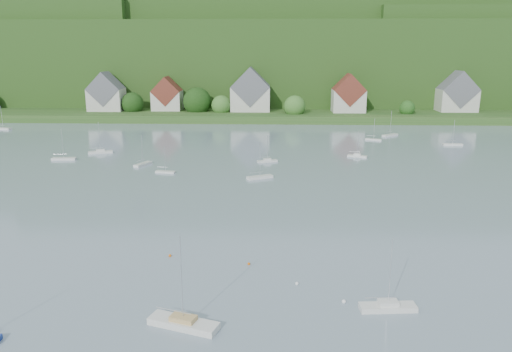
# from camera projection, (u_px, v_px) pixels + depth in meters

# --- Properties ---
(far_shore_strip) EXTENTS (600.00, 60.00, 3.00)m
(far_shore_strip) POSITION_uv_depth(u_px,v_px,m) (241.00, 111.00, 218.47)
(far_shore_strip) COLOR #274F1D
(far_shore_strip) RESTS_ON ground
(forested_ridge) EXTENTS (620.00, 181.22, 69.89)m
(forested_ridge) POSITION_uv_depth(u_px,v_px,m) (249.00, 58.00, 279.51)
(forested_ridge) COLOR #214516
(forested_ridge) RESTS_ON ground
(village_building_0) EXTENTS (14.00, 10.40, 16.00)m
(village_building_0) POSITION_uv_depth(u_px,v_px,m) (106.00, 95.00, 205.86)
(village_building_0) COLOR beige
(village_building_0) RESTS_ON far_shore_strip
(village_building_1) EXTENTS (12.00, 9.36, 14.00)m
(village_building_1) POSITION_uv_depth(u_px,v_px,m) (167.00, 96.00, 207.09)
(village_building_1) COLOR beige
(village_building_1) RESTS_ON far_shore_strip
(village_building_2) EXTENTS (16.00, 11.44, 18.00)m
(village_building_2) POSITION_uv_depth(u_px,v_px,m) (251.00, 93.00, 204.50)
(village_building_2) COLOR beige
(village_building_2) RESTS_ON far_shore_strip
(village_building_3) EXTENTS (13.00, 10.40, 15.50)m
(village_building_3) POSITION_uv_depth(u_px,v_px,m) (349.00, 96.00, 201.34)
(village_building_3) COLOR beige
(village_building_3) RESTS_ON far_shore_strip
(village_building_4) EXTENTS (15.00, 10.40, 16.50)m
(village_building_4) POSITION_uv_depth(u_px,v_px,m) (457.00, 95.00, 203.56)
(village_building_4) COLOR beige
(village_building_4) RESTS_ON far_shore_strip
(near_sailboat_2) EXTENTS (7.80, 4.40, 10.15)m
(near_sailboat_2) POSITION_uv_depth(u_px,v_px,m) (183.00, 322.00, 51.34)
(near_sailboat_2) COLOR silver
(near_sailboat_2) RESTS_ON ground
(near_sailboat_3) EXTENTS (6.37, 2.25, 8.43)m
(near_sailboat_3) POSITION_uv_depth(u_px,v_px,m) (388.00, 306.00, 54.68)
(near_sailboat_3) COLOR silver
(near_sailboat_3) RESTS_ON ground
(mooring_buoy_1) EXTENTS (0.44, 0.44, 0.44)m
(mooring_buoy_1) POSITION_uv_depth(u_px,v_px,m) (297.00, 285.00, 60.70)
(mooring_buoy_1) COLOR white
(mooring_buoy_1) RESTS_ON ground
(mooring_buoy_2) EXTENTS (0.37, 0.37, 0.37)m
(mooring_buoy_2) POSITION_uv_depth(u_px,v_px,m) (249.00, 264.00, 66.34)
(mooring_buoy_2) COLOR #E86207
(mooring_buoy_2) RESTS_ON ground
(mooring_buoy_3) EXTENTS (0.40, 0.40, 0.40)m
(mooring_buoy_3) POSITION_uv_depth(u_px,v_px,m) (170.00, 256.00, 68.94)
(mooring_buoy_3) COLOR #E86207
(mooring_buoy_3) RESTS_ON ground
(mooring_buoy_4) EXTENTS (0.49, 0.49, 0.49)m
(mooring_buoy_4) POSITION_uv_depth(u_px,v_px,m) (344.00, 303.00, 56.36)
(mooring_buoy_4) COLOR white
(mooring_buoy_4) RESTS_ON ground
(far_sailboat_cluster) EXTENTS (182.14, 69.76, 8.71)m
(far_sailboat_cluster) POSITION_uv_depth(u_px,v_px,m) (261.00, 148.00, 142.07)
(far_sailboat_cluster) COLOR silver
(far_sailboat_cluster) RESTS_ON ground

